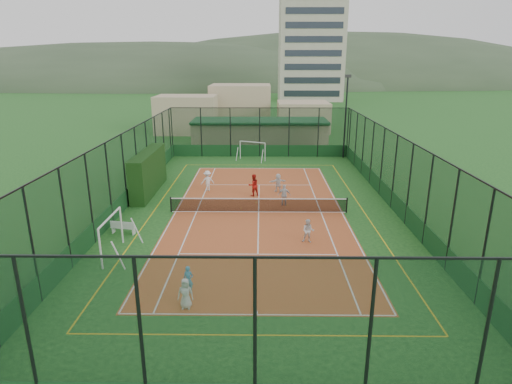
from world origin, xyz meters
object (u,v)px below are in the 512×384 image
white_bench (123,227)px  child_far_left (207,181)px  coach (253,185)px  child_near_mid (188,280)px  child_near_right (308,231)px  apartment_tower (311,36)px  futsal_goal_far (252,151)px  floodlight_ne (345,117)px  futsal_goal_near (112,236)px  child_near_left (186,293)px  clubhouse (260,133)px  child_far_right (284,195)px  child_far_back (278,183)px

white_bench → child_far_left: child_far_left is taller
white_bench → coach: (7.39, 7.28, 0.42)m
child_near_mid → child_far_left: 15.01m
child_near_mid → child_near_right: (5.71, 5.37, 0.06)m
apartment_tower → futsal_goal_far: (-12.71, -66.64, -14.09)m
white_bench → child_near_right: bearing=4.4°
floodlight_ne → child_near_mid: (-11.56, -26.81, -3.51)m
futsal_goal_near → coach: futsal_goal_near is taller
futsal_goal_near → child_near_left: 6.69m
floodlight_ne → futsal_goal_far: size_ratio=2.93×
child_near_right → floodlight_ne: bearing=84.2°
clubhouse → apartment_tower: size_ratio=0.51×
apartment_tower → child_far_right: apartment_tower is taller
child_near_mid → child_near_left: bearing=-77.5°
child_far_right → child_near_mid: bearing=69.4°
floodlight_ne → coach: floodlight_ne is taller
futsal_goal_near → child_far_back: futsal_goal_near is taller
clubhouse → child_far_left: bearing=-102.9°
floodlight_ne → apartment_tower: bearing=87.0°
child_far_right → futsal_goal_far: bearing=-78.5°
child_near_mid → apartment_tower: bearing=89.1°
apartment_tower → coach: (-12.41, -78.45, -14.17)m
apartment_tower → white_bench: 89.18m
apartment_tower → child_far_left: bearing=-101.7°
child_far_right → floodlight_ne: bearing=-112.7°
coach → clubhouse: bearing=-117.5°
floodlight_ne → child_near_mid: floodlight_ne is taller
white_bench → futsal_goal_near: futsal_goal_near is taller
clubhouse → futsal_goal_near: bearing=-104.6°
child_near_mid → coach: size_ratio=0.75×
floodlight_ne → clubhouse: 10.47m
child_near_left → child_far_right: 13.62m
floodlight_ne → futsal_goal_near: bearing=-124.8°
floodlight_ne → white_bench: floodlight_ne is taller
white_bench → futsal_goal_near: 2.91m
child_near_left → child_far_back: size_ratio=0.93×
floodlight_ne → clubhouse: floodlight_ne is taller
white_bench → futsal_goal_near: bearing=-72.7°
clubhouse → apartment_tower: bearing=78.7°
child_near_left → child_far_left: (-1.06, 16.17, 0.14)m
futsal_goal_near → coach: bearing=-34.3°
apartment_tower → child_far_right: bearing=-97.2°
child_far_right → child_far_left: bearing=-29.1°
apartment_tower → child_near_right: 88.50m
child_near_left → child_far_back: 16.65m
child_far_left → child_near_mid: bearing=76.3°
child_near_left → clubhouse: bearing=85.2°
clubhouse → child_far_right: clubhouse is taller
futsal_goal_far → child_far_right: size_ratio=1.89×
floodlight_ne → futsal_goal_near: 28.35m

